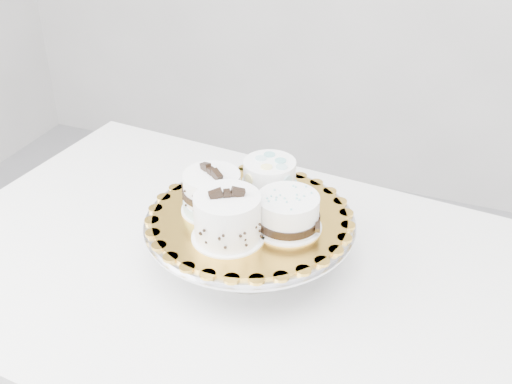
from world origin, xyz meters
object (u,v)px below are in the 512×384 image
at_px(cake_ribbon, 288,213).
at_px(table, 235,303).
at_px(cake_stand, 250,233).
at_px(cake_swirl, 228,218).
at_px(cake_banded, 212,194).
at_px(cake_board, 250,217).
at_px(cake_dots, 269,178).

bearing_deg(cake_ribbon, table, 167.11).
relative_size(cake_stand, cake_swirl, 2.47).
xyz_separation_m(cake_stand, cake_banded, (-0.07, -0.01, 0.07)).
height_order(cake_stand, cake_swirl, cake_swirl).
distance_m(cake_swirl, cake_ribbon, 0.10).
distance_m(cake_board, cake_dots, 0.08).
xyz_separation_m(cake_banded, cake_dots, (0.07, 0.08, 0.00)).
bearing_deg(cake_board, cake_stand, -82.87).
bearing_deg(cake_banded, table, 20.18).
relative_size(table, cake_banded, 8.92).
relative_size(table, cake_board, 3.60).
relative_size(cake_swirl, cake_banded, 1.09).
xyz_separation_m(table, cake_stand, (0.02, 0.02, 0.15)).
bearing_deg(cake_banded, cake_swirl, -15.97).
relative_size(cake_board, cake_ribbon, 2.59).
distance_m(table, cake_dots, 0.24).
relative_size(table, cake_ribbon, 9.32).
bearing_deg(cake_stand, cake_banded, -174.68).
bearing_deg(cake_swirl, cake_board, 51.90).
bearing_deg(cake_board, cake_banded, -174.68).
bearing_deg(cake_ribbon, cake_stand, 156.50).
distance_m(cake_stand, cake_banded, 0.10).
distance_m(cake_swirl, cake_banded, 0.09).
relative_size(table, cake_dots, 9.85).
height_order(cake_dots, cake_ribbon, cake_dots).
bearing_deg(cake_board, cake_dots, 84.87).
xyz_separation_m(cake_stand, cake_board, (-0.00, 0.00, 0.03)).
distance_m(table, cake_banded, 0.23).
relative_size(cake_stand, cake_banded, 2.70).
height_order(cake_stand, cake_board, cake_board).
distance_m(cake_dots, cake_ribbon, 0.11).
height_order(table, cake_banded, cake_banded).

